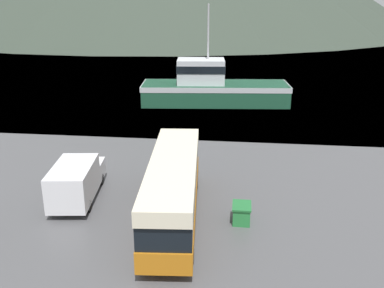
% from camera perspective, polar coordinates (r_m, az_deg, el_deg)
% --- Properties ---
extents(water_surface, '(240.00, 240.00, 0.00)m').
position_cam_1_polar(water_surface, '(154.32, 5.62, 14.69)').
color(water_surface, slate).
rests_on(water_surface, ground).
extents(tour_bus, '(3.38, 11.53, 3.39)m').
position_cam_1_polar(tour_bus, '(22.77, -2.49, -5.70)').
color(tour_bus, '#B26614').
rests_on(tour_bus, ground).
extents(delivery_van, '(2.92, 6.23, 2.37)m').
position_cam_1_polar(delivery_van, '(26.05, -15.16, -4.64)').
color(delivery_van, silver).
rests_on(delivery_van, ground).
extents(fishing_boat, '(16.66, 6.69, 10.76)m').
position_cam_1_polar(fishing_boat, '(48.31, 2.68, 7.57)').
color(fishing_boat, '#1E5138').
rests_on(fishing_boat, water_surface).
extents(storage_bin, '(0.99, 1.30, 1.01)m').
position_cam_1_polar(storage_bin, '(23.19, 6.62, -9.16)').
color(storage_bin, '#287F3D').
rests_on(storage_bin, ground).
extents(mooring_bollard, '(0.43, 0.43, 0.80)m').
position_cam_1_polar(mooring_bollard, '(34.95, -3.42, 0.66)').
color(mooring_bollard, '#B29919').
rests_on(mooring_bollard, ground).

